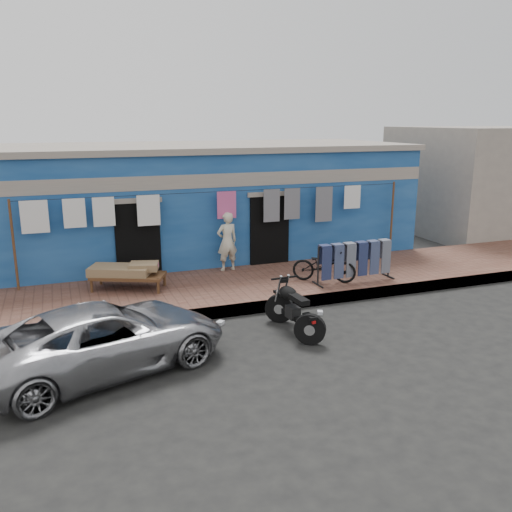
{
  "coord_description": "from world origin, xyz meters",
  "views": [
    {
      "loc": [
        -3.99,
        -8.8,
        4.05
      ],
      "look_at": [
        0.0,
        2.0,
        1.15
      ],
      "focal_mm": 38.0,
      "sensor_mm": 36.0,
      "label": 1
    }
  ],
  "objects_px": {
    "motorcycle": "(294,308)",
    "jeans_rack": "(355,261)",
    "car": "(106,337)",
    "seated_person": "(227,242)",
    "bicycle": "(324,262)",
    "charpoy": "(128,277)"
  },
  "relations": [
    {
      "from": "charpoy",
      "to": "seated_person",
      "type": "bearing_deg",
      "value": 15.76
    },
    {
      "from": "car",
      "to": "charpoy",
      "type": "relative_size",
      "value": 2.15
    },
    {
      "from": "charpoy",
      "to": "jeans_rack",
      "type": "relative_size",
      "value": 0.92
    },
    {
      "from": "seated_person",
      "to": "car",
      "type": "bearing_deg",
      "value": 44.47
    },
    {
      "from": "charpoy",
      "to": "car",
      "type": "bearing_deg",
      "value": -103.04
    },
    {
      "from": "car",
      "to": "seated_person",
      "type": "bearing_deg",
      "value": -56.32
    },
    {
      "from": "seated_person",
      "to": "motorcycle",
      "type": "xyz_separation_m",
      "value": [
        0.13,
        -3.94,
        -0.5
      ]
    },
    {
      "from": "charpoy",
      "to": "bicycle",
      "type": "bearing_deg",
      "value": -13.0
    },
    {
      "from": "charpoy",
      "to": "jeans_rack",
      "type": "distance_m",
      "value": 5.36
    },
    {
      "from": "car",
      "to": "bicycle",
      "type": "bearing_deg",
      "value": -82.19
    },
    {
      "from": "charpoy",
      "to": "jeans_rack",
      "type": "bearing_deg",
      "value": -13.6
    },
    {
      "from": "bicycle",
      "to": "motorcycle",
      "type": "height_order",
      "value": "bicycle"
    },
    {
      "from": "motorcycle",
      "to": "jeans_rack",
      "type": "relative_size",
      "value": 0.77
    },
    {
      "from": "car",
      "to": "seated_person",
      "type": "xyz_separation_m",
      "value": [
        3.45,
        4.34,
        0.43
      ]
    },
    {
      "from": "car",
      "to": "motorcycle",
      "type": "bearing_deg",
      "value": -101.44
    },
    {
      "from": "car",
      "to": "charpoy",
      "type": "xyz_separation_m",
      "value": [
        0.83,
        3.6,
        -0.04
      ]
    },
    {
      "from": "seated_person",
      "to": "charpoy",
      "type": "distance_m",
      "value": 2.76
    },
    {
      "from": "seated_person",
      "to": "motorcycle",
      "type": "bearing_deg",
      "value": 84.83
    },
    {
      "from": "seated_person",
      "to": "charpoy",
      "type": "bearing_deg",
      "value": 8.76
    },
    {
      "from": "bicycle",
      "to": "jeans_rack",
      "type": "bearing_deg",
      "value": -73.76
    },
    {
      "from": "motorcycle",
      "to": "charpoy",
      "type": "xyz_separation_m",
      "value": [
        -2.75,
        3.2,
        0.03
      ]
    },
    {
      "from": "bicycle",
      "to": "car",
      "type": "bearing_deg",
      "value": 149.21
    }
  ]
}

